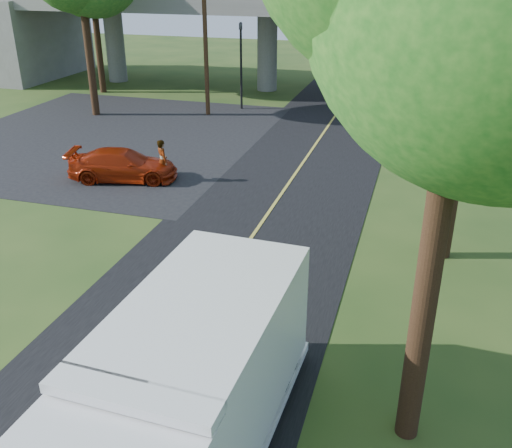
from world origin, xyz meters
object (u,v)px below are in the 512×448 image
at_px(red_sedan, 123,165).
at_px(step_van, 188,390).
at_px(utility_pole, 205,36).
at_px(pedestrian, 163,160).
at_px(traffic_signal, 241,57).

bearing_deg(red_sedan, step_van, -161.18).
bearing_deg(utility_pole, pedestrian, -78.51).
xyz_separation_m(utility_pole, red_sedan, (0.63, -11.66, -3.94)).
relative_size(traffic_signal, red_sedan, 1.14).
xyz_separation_m(traffic_signal, step_van, (7.69, -26.88, -1.52)).
height_order(step_van, pedestrian, step_van).
bearing_deg(step_van, pedestrian, 118.93).
xyz_separation_m(red_sedan, pedestrian, (1.66, 0.38, 0.23)).
distance_m(traffic_signal, red_sedan, 13.92).
bearing_deg(pedestrian, red_sedan, 56.48).
bearing_deg(utility_pole, step_van, -69.73).
bearing_deg(pedestrian, utility_pole, -35.06).
height_order(step_van, red_sedan, step_van).
bearing_deg(red_sedan, traffic_signal, -17.76).
height_order(traffic_signal, pedestrian, traffic_signal).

